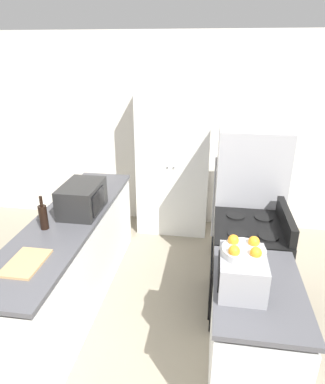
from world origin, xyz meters
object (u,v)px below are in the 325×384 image
stove (246,268)px  refrigerator (247,200)px  microwave (82,198)px  wine_bottle (43,216)px  toaster_oven (242,273)px  fruit_bowl (244,250)px  pantry_cabinet (174,161)px

stove → refrigerator: bearing=88.1°
refrigerator → microwave: refrigerator is taller
wine_bottle → toaster_oven: (1.65, -0.57, 0.00)m
wine_bottle → fruit_bowl: bearing=-18.4°
wine_bottle → toaster_oven: size_ratio=0.81×
pantry_cabinet → stove: pantry_cabinet is taller
stove → wine_bottle: size_ratio=3.51×
fruit_bowl → stove: bearing=80.5°
toaster_oven → pantry_cabinet: bearing=107.0°
toaster_oven → fruit_bowl: (0.00, 0.02, 0.16)m
refrigerator → pantry_cabinet: bearing=140.9°
pantry_cabinet → refrigerator: 1.19m
stove → refrigerator: (0.03, 0.79, 0.36)m
pantry_cabinet → refrigerator: size_ratio=1.21×
refrigerator → microwave: size_ratio=3.24×
toaster_oven → microwave: bearing=146.7°
microwave → toaster_oven: bearing=-33.3°
microwave → wine_bottle: wine_bottle is taller
toaster_oven → fruit_bowl: bearing=88.9°
wine_bottle → microwave: bearing=60.4°
refrigerator → wine_bottle: size_ratio=5.37×
fruit_bowl → wine_bottle: bearing=161.6°
pantry_cabinet → fruit_bowl: pantry_cabinet is taller
pantry_cabinet → microwave: bearing=-115.2°
wine_bottle → fruit_bowl: fruit_bowl is taller
refrigerator → wine_bottle: (-1.82, -1.12, 0.21)m
pantry_cabinet → microwave: size_ratio=3.92×
pantry_cabinet → wine_bottle: pantry_cabinet is taller
microwave → fruit_bowl: bearing=-32.7°
microwave → toaster_oven: (1.44, -0.94, -0.02)m
stove → fruit_bowl: bearing=-99.5°
refrigerator → fruit_bowl: bearing=-95.9°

